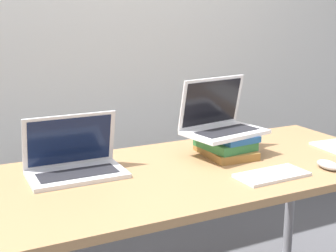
# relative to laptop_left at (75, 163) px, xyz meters

# --- Properties ---
(wall_back) EXTENTS (8.00, 0.05, 2.70)m
(wall_back) POSITION_rel_laptop_left_xyz_m (0.39, 0.90, 0.55)
(wall_back) COLOR silver
(wall_back) RESTS_ON ground_plane
(desk) EXTENTS (1.78, 0.75, 0.75)m
(desk) POSITION_rel_laptop_left_xyz_m (0.39, -0.13, -0.12)
(desk) COLOR #9E754C
(desk) RESTS_ON ground_plane
(laptop_left) EXTENTS (0.35, 0.22, 0.22)m
(laptop_left) POSITION_rel_laptop_left_xyz_m (0.00, 0.00, 0.00)
(laptop_left) COLOR silver
(laptop_left) RESTS_ON desk
(book_stack) EXTENTS (0.21, 0.27, 0.09)m
(book_stack) POSITION_rel_laptop_left_xyz_m (0.64, -0.04, -0.00)
(book_stack) COLOR olive
(book_stack) RESTS_ON desk
(laptop_on_books) EXTENTS (0.36, 0.27, 0.23)m
(laptop_on_books) POSITION_rel_laptop_left_xyz_m (0.62, -0.02, 0.10)
(laptop_on_books) COLOR silver
(laptop_on_books) RESTS_ON book_stack
(wireless_keyboard) EXTENTS (0.27, 0.14, 0.01)m
(wireless_keyboard) POSITION_rel_laptop_left_xyz_m (0.64, -0.35, -0.04)
(wireless_keyboard) COLOR silver
(wireless_keyboard) RESTS_ON desk
(mouse) EXTENTS (0.06, 0.10, 0.03)m
(mouse) POSITION_rel_laptop_left_xyz_m (0.89, -0.38, -0.03)
(mouse) COLOR #B2B2B7
(mouse) RESTS_ON desk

